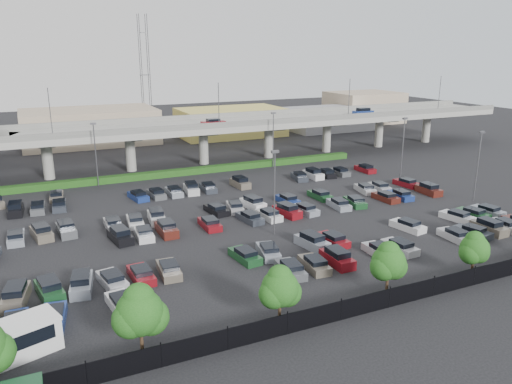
# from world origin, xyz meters

# --- Properties ---
(ground) EXTENTS (280.00, 280.00, 0.00)m
(ground) POSITION_xyz_m (0.00, 0.00, 0.00)
(ground) COLOR black
(overpass) EXTENTS (150.00, 13.00, 15.80)m
(overpass) POSITION_xyz_m (-0.18, 31.97, 6.97)
(overpass) COLOR gray
(overpass) RESTS_ON ground
(hedge) EXTENTS (66.00, 1.60, 1.10)m
(hedge) POSITION_xyz_m (0.00, 25.00, 0.55)
(hedge) COLOR #183A11
(hedge) RESTS_ON ground
(fence) EXTENTS (70.00, 0.10, 2.00)m
(fence) POSITION_xyz_m (-0.05, -28.00, 0.90)
(fence) COLOR black
(fence) RESTS_ON ground
(tree_row) EXTENTS (65.07, 3.66, 5.94)m
(tree_row) POSITION_xyz_m (0.70, -26.53, 3.52)
(tree_row) COLOR #332316
(tree_row) RESTS_ON ground
(parked_cars) EXTENTS (63.08, 41.70, 1.67)m
(parked_cars) POSITION_xyz_m (-1.51, -3.08, 0.60)
(parked_cars) COLOR #30353E
(parked_cars) RESTS_ON ground
(light_poles) EXTENTS (66.90, 48.38, 10.30)m
(light_poles) POSITION_xyz_m (-4.13, 2.00, 6.24)
(light_poles) COLOR #4B4B50
(light_poles) RESTS_ON ground
(distant_buildings) EXTENTS (138.00, 24.00, 9.00)m
(distant_buildings) POSITION_xyz_m (12.38, 61.81, 3.74)
(distant_buildings) COLOR gray
(distant_buildings) RESTS_ON ground
(comm_tower) EXTENTS (2.40, 2.40, 30.00)m
(comm_tower) POSITION_xyz_m (4.00, 74.00, 15.61)
(comm_tower) COLOR #4B4B50
(comm_tower) RESTS_ON ground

